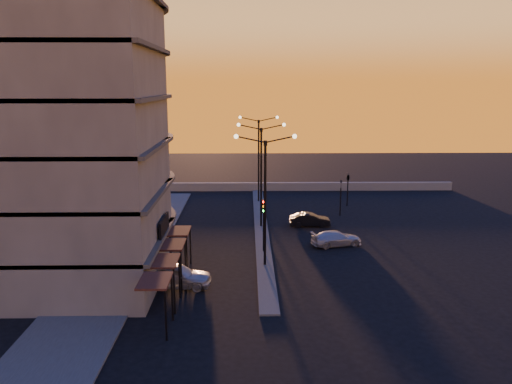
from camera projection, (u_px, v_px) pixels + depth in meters
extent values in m
plane|color=black|center=(265.00, 266.00, 35.99)|extent=(120.00, 120.00, 0.00)
cube|color=#484845|center=(132.00, 248.00, 39.70)|extent=(5.00, 40.00, 0.12)
cube|color=#484845|center=(261.00, 226.00, 45.75)|extent=(1.20, 36.00, 0.12)
cube|color=slate|center=(274.00, 187.00, 61.32)|extent=(44.00, 0.50, 1.00)
cylinder|color=#605B55|center=(66.00, 89.00, 35.05)|extent=(14.00, 14.00, 25.00)
cube|color=#605B55|center=(36.00, 90.00, 30.17)|extent=(14.00, 10.00, 25.00)
cylinder|color=black|center=(78.00, 237.00, 37.36)|extent=(14.16, 14.16, 2.40)
cube|color=black|center=(164.00, 226.00, 33.16)|extent=(0.15, 3.20, 1.20)
cylinder|color=black|center=(265.00, 205.00, 35.04)|extent=(0.18, 0.18, 9.00)
cube|color=black|center=(265.00, 143.00, 34.10)|extent=(0.25, 0.25, 0.35)
sphere|color=#FFE5B2|center=(236.00, 136.00, 33.97)|extent=(0.32, 0.32, 0.32)
sphere|color=#FFE5B2|center=(295.00, 136.00, 34.04)|extent=(0.32, 0.32, 0.32)
cylinder|color=black|center=(261.00, 179.00, 44.81)|extent=(0.18, 0.18, 9.00)
cube|color=black|center=(261.00, 130.00, 43.87)|extent=(0.25, 0.25, 0.35)
sphere|color=#FFE5B2|center=(239.00, 125.00, 43.74)|extent=(0.32, 0.32, 0.32)
sphere|color=#FFE5B2|center=(284.00, 125.00, 43.81)|extent=(0.32, 0.32, 0.32)
cylinder|color=black|center=(259.00, 162.00, 54.58)|extent=(0.18, 0.18, 9.00)
cube|color=black|center=(259.00, 122.00, 53.65)|extent=(0.25, 0.25, 0.35)
sphere|color=#FFE5B2|center=(240.00, 117.00, 53.52)|extent=(0.32, 0.32, 0.32)
sphere|color=#FFE5B2|center=(277.00, 117.00, 53.58)|extent=(0.32, 0.32, 0.32)
cylinder|color=black|center=(264.00, 233.00, 38.58)|extent=(0.12, 0.12, 3.20)
cube|color=black|center=(264.00, 206.00, 37.95)|extent=(0.28, 0.16, 1.00)
sphere|color=#FF0C05|center=(264.00, 202.00, 37.78)|extent=(0.20, 0.20, 0.20)
sphere|color=orange|center=(264.00, 206.00, 37.85)|extent=(0.20, 0.20, 0.20)
sphere|color=#0CFF26|center=(264.00, 211.00, 37.93)|extent=(0.20, 0.20, 0.20)
cylinder|color=black|center=(340.00, 202.00, 49.51)|extent=(0.12, 0.12, 2.80)
imported|color=black|center=(341.00, 184.00, 49.13)|extent=(0.13, 0.16, 0.80)
cylinder|color=black|center=(347.00, 193.00, 53.44)|extent=(0.12, 0.12, 2.80)
imported|color=black|center=(348.00, 177.00, 53.06)|extent=(0.42, 1.99, 0.80)
imported|color=#AFB0B7|center=(176.00, 276.00, 32.10)|extent=(4.66, 2.14, 1.55)
imported|color=black|center=(310.00, 220.00, 45.91)|extent=(3.74, 1.35, 1.23)
imported|color=#BABBC3|center=(336.00, 238.00, 40.41)|extent=(4.42, 2.62, 1.20)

